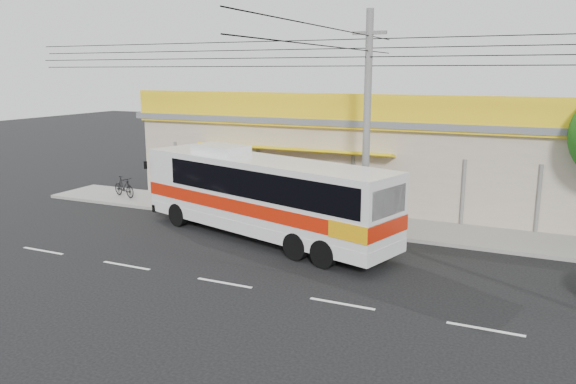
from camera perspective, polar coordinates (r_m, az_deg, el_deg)
name	(u,v)px	position (r m, az deg, el deg)	size (l,w,h in m)	color
ground	(260,260)	(20.49, -2.85, -6.91)	(120.00, 120.00, 0.00)	black
sidewalk	(320,219)	(25.71, 3.30, -2.77)	(30.00, 3.20, 0.15)	gray
lane_markings	(225,283)	(18.44, -6.47, -9.18)	(50.00, 0.12, 0.01)	silver
storefront_building	(358,155)	(30.40, 7.15, 3.75)	(22.60, 9.20, 5.70)	#A69986
coach_bus	(266,193)	(22.41, -2.27, -0.06)	(12.02, 5.88, 3.64)	silver
motorbike_red	(191,200)	(27.45, -9.84, -0.79)	(0.63, 1.81, 0.95)	maroon
motorbike_dark	(124,187)	(31.03, -16.33, 0.52)	(0.52, 1.82, 1.10)	black
utility_pole	(369,51)	(22.61, 8.23, 13.99)	(34.00, 14.00, 9.05)	#62625F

